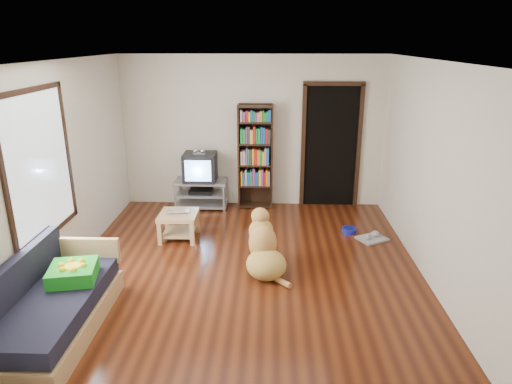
{
  "coord_description": "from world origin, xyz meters",
  "views": [
    {
      "loc": [
        0.32,
        -5.28,
        2.83
      ],
      "look_at": [
        0.12,
        0.46,
        0.9
      ],
      "focal_mm": 32.0,
      "sensor_mm": 36.0,
      "label": 1
    }
  ],
  "objects_px": {
    "dog_bowl": "(349,230)",
    "bookshelf": "(255,151)",
    "green_cushion": "(73,273)",
    "dog": "(264,249)",
    "laptop": "(178,213)",
    "sofa": "(51,308)",
    "tv_stand": "(201,193)",
    "coffee_table": "(179,221)",
    "crt_tv": "(200,166)",
    "grey_rag": "(372,239)"
  },
  "relations": [
    {
      "from": "dog_bowl",
      "to": "tv_stand",
      "type": "relative_size",
      "value": 0.24
    },
    {
      "from": "grey_rag",
      "to": "sofa",
      "type": "xyz_separation_m",
      "value": [
        -3.71,
        -2.35,
        0.25
      ]
    },
    {
      "from": "laptop",
      "to": "bookshelf",
      "type": "relative_size",
      "value": 0.19
    },
    {
      "from": "coffee_table",
      "to": "dog",
      "type": "distance_m",
      "value": 1.59
    },
    {
      "from": "sofa",
      "to": "dog",
      "type": "xyz_separation_m",
      "value": [
        2.12,
        1.35,
        0.03
      ]
    },
    {
      "from": "dog",
      "to": "crt_tv",
      "type": "bearing_deg",
      "value": 116.38
    },
    {
      "from": "dog_bowl",
      "to": "sofa",
      "type": "relative_size",
      "value": 0.12
    },
    {
      "from": "dog_bowl",
      "to": "crt_tv",
      "type": "distance_m",
      "value": 2.74
    },
    {
      "from": "crt_tv",
      "to": "coffee_table",
      "type": "distance_m",
      "value": 1.43
    },
    {
      "from": "laptop",
      "to": "grey_rag",
      "type": "distance_m",
      "value": 2.9
    },
    {
      "from": "bookshelf",
      "to": "sofa",
      "type": "relative_size",
      "value": 1.0
    },
    {
      "from": "sofa",
      "to": "dog",
      "type": "relative_size",
      "value": 1.99
    },
    {
      "from": "tv_stand",
      "to": "dog_bowl",
      "type": "bearing_deg",
      "value": -22.95
    },
    {
      "from": "dog_bowl",
      "to": "coffee_table",
      "type": "xyz_separation_m",
      "value": [
        -2.57,
        -0.3,
        0.24
      ]
    },
    {
      "from": "bookshelf",
      "to": "dog",
      "type": "relative_size",
      "value": 1.99
    },
    {
      "from": "grey_rag",
      "to": "tv_stand",
      "type": "distance_m",
      "value": 3.03
    },
    {
      "from": "dog_bowl",
      "to": "coffee_table",
      "type": "height_order",
      "value": "coffee_table"
    },
    {
      "from": "green_cushion",
      "to": "dog_bowl",
      "type": "xyz_separation_m",
      "value": [
        3.28,
        2.29,
        -0.46
      ]
    },
    {
      "from": "dog_bowl",
      "to": "laptop",
      "type": "bearing_deg",
      "value": -172.78
    },
    {
      "from": "green_cushion",
      "to": "laptop",
      "type": "height_order",
      "value": "green_cushion"
    },
    {
      "from": "laptop",
      "to": "grey_rag",
      "type": "bearing_deg",
      "value": -8.96
    },
    {
      "from": "laptop",
      "to": "sofa",
      "type": "xyz_separation_m",
      "value": [
        -0.84,
        -2.28,
        -0.15
      ]
    },
    {
      "from": "bookshelf",
      "to": "dog",
      "type": "height_order",
      "value": "bookshelf"
    },
    {
      "from": "green_cushion",
      "to": "coffee_table",
      "type": "relative_size",
      "value": 0.85
    },
    {
      "from": "green_cushion",
      "to": "sofa",
      "type": "bearing_deg",
      "value": -123.61
    },
    {
      "from": "tv_stand",
      "to": "dog",
      "type": "height_order",
      "value": "dog"
    },
    {
      "from": "bookshelf",
      "to": "sofa",
      "type": "bearing_deg",
      "value": -117.32
    },
    {
      "from": "bookshelf",
      "to": "laptop",
      "type": "bearing_deg",
      "value": -126.82
    },
    {
      "from": "laptop",
      "to": "dog_bowl",
      "type": "height_order",
      "value": "laptop"
    },
    {
      "from": "green_cushion",
      "to": "coffee_table",
      "type": "height_order",
      "value": "green_cushion"
    },
    {
      "from": "coffee_table",
      "to": "dog",
      "type": "height_order",
      "value": "dog"
    },
    {
      "from": "bookshelf",
      "to": "green_cushion",
      "type": "bearing_deg",
      "value": -117.78
    },
    {
      "from": "dog_bowl",
      "to": "tv_stand",
      "type": "distance_m",
      "value": 2.65
    },
    {
      "from": "dog",
      "to": "tv_stand",
      "type": "bearing_deg",
      "value": 116.6
    },
    {
      "from": "sofa",
      "to": "coffee_table",
      "type": "relative_size",
      "value": 3.27
    },
    {
      "from": "grey_rag",
      "to": "coffee_table",
      "type": "xyz_separation_m",
      "value": [
        -2.87,
        -0.05,
        0.27
      ]
    },
    {
      "from": "bookshelf",
      "to": "dog",
      "type": "distance_m",
      "value": 2.48
    },
    {
      "from": "bookshelf",
      "to": "sofa",
      "type": "distance_m",
      "value": 4.26
    },
    {
      "from": "laptop",
      "to": "sofa",
      "type": "relative_size",
      "value": 0.19
    },
    {
      "from": "green_cushion",
      "to": "tv_stand",
      "type": "height_order",
      "value": "green_cushion"
    },
    {
      "from": "green_cushion",
      "to": "crt_tv",
      "type": "height_order",
      "value": "crt_tv"
    },
    {
      "from": "sofa",
      "to": "grey_rag",
      "type": "bearing_deg",
      "value": 32.38
    },
    {
      "from": "dog_bowl",
      "to": "bookshelf",
      "type": "xyz_separation_m",
      "value": [
        -1.48,
        1.12,
        0.96
      ]
    },
    {
      "from": "green_cushion",
      "to": "bookshelf",
      "type": "xyz_separation_m",
      "value": [
        1.8,
        3.42,
        0.5
      ]
    },
    {
      "from": "grey_rag",
      "to": "bookshelf",
      "type": "height_order",
      "value": "bookshelf"
    },
    {
      "from": "crt_tv",
      "to": "sofa",
      "type": "bearing_deg",
      "value": -104.93
    },
    {
      "from": "laptop",
      "to": "grey_rag",
      "type": "height_order",
      "value": "laptop"
    },
    {
      "from": "dog_bowl",
      "to": "sofa",
      "type": "height_order",
      "value": "sofa"
    },
    {
      "from": "crt_tv",
      "to": "bookshelf",
      "type": "bearing_deg",
      "value": 4.32
    },
    {
      "from": "dog_bowl",
      "to": "crt_tv",
      "type": "relative_size",
      "value": 0.38
    }
  ]
}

